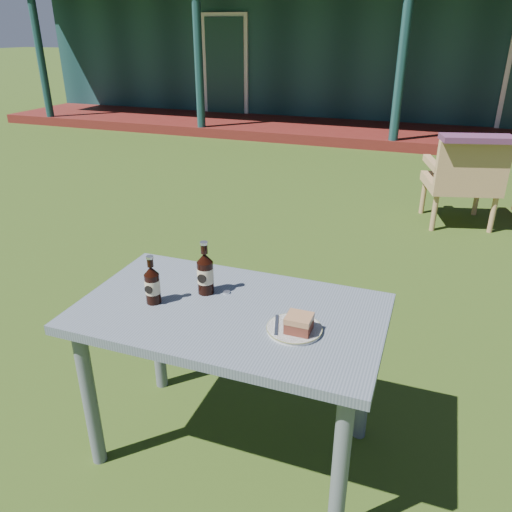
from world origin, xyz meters
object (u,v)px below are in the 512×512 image
at_px(cake_slice, 299,323).
at_px(cola_bottle_far, 152,284).
at_px(plate, 294,329).
at_px(armchair_left, 464,177).
at_px(cafe_table, 230,331).
at_px(cola_bottle_near, 205,273).

distance_m(cake_slice, cola_bottle_far, 0.61).
xyz_separation_m(plate, armchair_left, (0.66, 3.38, -0.26)).
distance_m(cafe_table, cake_slice, 0.34).
bearing_deg(cola_bottle_near, plate, -19.65).
height_order(cake_slice, cola_bottle_far, cola_bottle_far).
bearing_deg(plate, cake_slice, -34.65).
relative_size(plate, cola_bottle_near, 0.89).
xyz_separation_m(cafe_table, armchair_left, (0.94, 3.32, -0.15)).
xyz_separation_m(cola_bottle_far, armchair_left, (1.25, 3.37, -0.33)).
xyz_separation_m(cafe_table, cola_bottle_far, (-0.31, -0.06, 0.18)).
bearing_deg(armchair_left, cola_bottle_far, -110.26).
relative_size(cafe_table, cola_bottle_far, 5.89).
height_order(cafe_table, cake_slice, cake_slice).
height_order(cola_bottle_far, armchair_left, cola_bottle_far).
bearing_deg(plate, cafe_table, 167.57).
xyz_separation_m(cafe_table, cake_slice, (0.30, -0.08, 0.15)).
bearing_deg(cafe_table, cake_slice, -14.13).
distance_m(plate, cake_slice, 0.04).
height_order(plate, cola_bottle_near, cola_bottle_near).
height_order(plate, cake_slice, cake_slice).
bearing_deg(cake_slice, cola_bottle_near, 159.59).
bearing_deg(cake_slice, armchair_left, 79.37).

